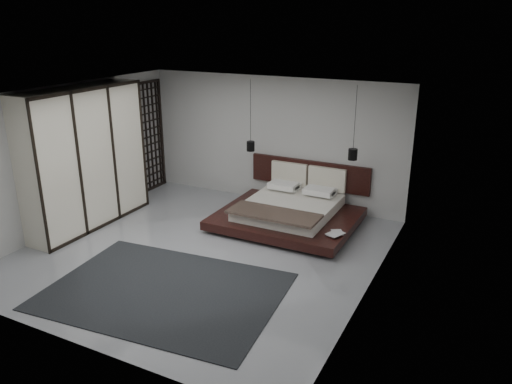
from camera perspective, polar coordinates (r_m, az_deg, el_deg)
The scene contains 14 objects.
floor at distance 9.08m, azimuth -6.20°, elevation -6.76°, with size 6.00×6.00×0.00m, color #95989D.
ceiling at distance 8.24m, azimuth -6.91°, elevation 11.00°, with size 6.00×6.00×0.00m, color white.
wall_back at distance 11.09m, azimuth 1.95°, elevation 5.91°, with size 6.00×6.00×0.00m, color #B8B8B6.
wall_front at distance 6.44m, azimuth -21.25°, elevation -5.68°, with size 6.00×6.00×0.00m, color #B8B8B6.
wall_left at distance 10.46m, azimuth -20.50°, elevation 3.84°, with size 6.00×6.00×0.00m, color #B8B8B6.
wall_right at distance 7.43m, azimuth 13.28°, elevation -1.50°, with size 6.00×6.00×0.00m, color #B8B8B6.
lattice_screen at distance 12.18m, azimuth -11.95°, elevation 6.24°, with size 0.05×0.90×2.60m, color black.
bed at distance 10.13m, azimuth 3.89°, elevation -2.09°, with size 2.69×2.36×1.06m.
book_lower at distance 9.23m, azimuth 8.67°, elevation -4.62°, with size 0.19×0.26×0.02m, color #99724C.
book_upper at distance 9.20m, azimuth 8.51°, elevation -4.53°, with size 0.23×0.32×0.02m, color #99724C.
pendant_left at distance 10.59m, azimuth -0.62°, elevation 5.30°, with size 0.17×0.17×1.51m.
pendant_right at distance 9.79m, azimuth 11.00°, elevation 4.27°, with size 0.18×0.18×1.42m.
wardrobe at distance 10.30m, azimuth -18.99°, elevation 3.68°, with size 0.66×2.81×2.76m.
rug at distance 7.93m, azimuth -10.40°, elevation -11.05°, with size 3.52×2.51×0.02m, color black.
Camera 1 is at (4.51, -6.80, 3.98)m, focal length 35.00 mm.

